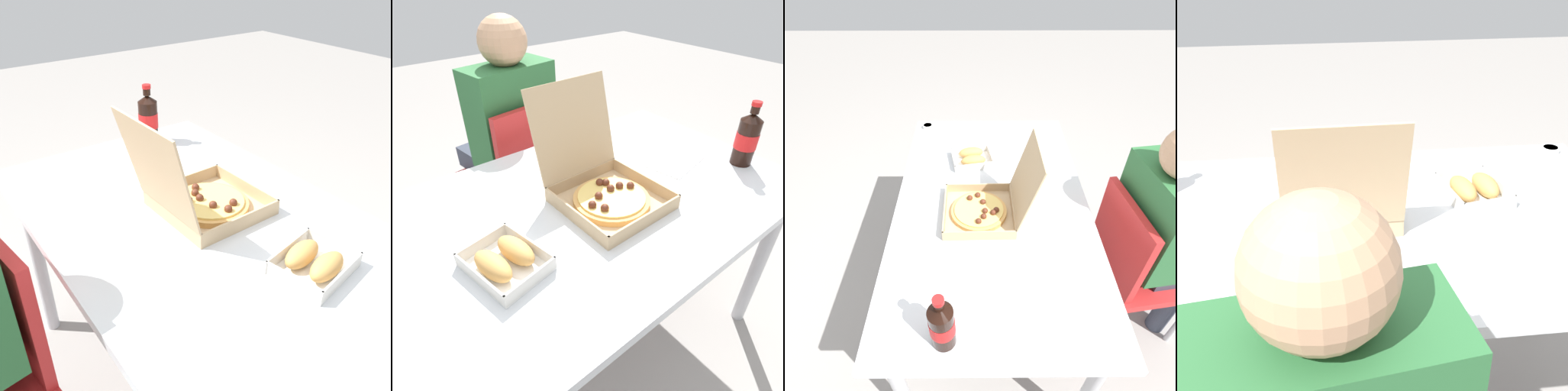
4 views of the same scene
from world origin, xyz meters
TOP-DOWN VIEW (x-y plane):
  - ground_plane at (0.00, 0.00)m, footprint 10.00×10.00m
  - dining_table at (0.00, 0.00)m, footprint 1.37×0.81m
  - chair at (0.13, 0.64)m, footprint 0.45×0.45m
  - diner_person at (0.12, 0.70)m, footprint 0.38×0.44m
  - pizza_box_open at (0.07, -0.02)m, footprint 0.29×0.36m
  - bread_side_box at (-0.29, -0.09)m, footprint 0.18×0.21m
  - cola_bottle at (0.59, -0.16)m, footprint 0.07×0.07m
  - paper_menu at (0.42, -0.01)m, footprint 0.24×0.19m
  - dipping_sauce_cup at (-0.61, -0.34)m, footprint 0.06×0.06m

SIDE VIEW (x-z plane):
  - ground_plane at x=0.00m, z-range 0.00..0.00m
  - chair at x=0.13m, z-range 0.06..0.89m
  - dining_table at x=0.00m, z-range 0.28..1.00m
  - diner_person at x=0.12m, z-range 0.11..1.26m
  - paper_menu at x=0.42m, z-range 0.72..0.72m
  - dipping_sauce_cup at x=-0.61m, z-range 0.72..0.74m
  - bread_side_box at x=-0.29m, z-range 0.72..0.77m
  - pizza_box_open at x=0.07m, z-range 0.61..0.92m
  - cola_bottle at x=0.59m, z-range 0.70..0.92m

